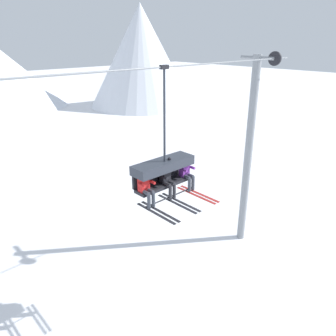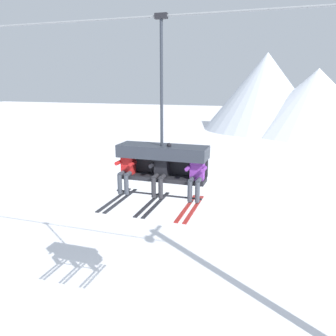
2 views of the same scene
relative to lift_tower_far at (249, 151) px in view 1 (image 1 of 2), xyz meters
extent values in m
plane|color=white|center=(-7.80, 0.02, -4.71)|extent=(200.00, 200.00, 0.00)
cone|color=white|center=(18.75, 31.40, 2.37)|extent=(15.29, 15.29, 14.17)
cylinder|color=gray|center=(0.00, 0.02, -0.23)|extent=(0.36, 0.36, 8.96)
cylinder|color=gray|center=(0.00, 0.02, 4.10)|extent=(0.16, 1.60, 0.16)
cylinder|color=black|center=(0.00, -0.78, 4.10)|extent=(0.08, 0.56, 0.56)
cylinder|color=gray|center=(-8.05, -0.78, 4.10)|extent=(18.11, 0.05, 0.05)
cube|color=#232328|center=(-6.00, -0.78, 0.43)|extent=(2.15, 0.48, 0.10)
cube|color=#232328|center=(-6.00, -0.50, 0.70)|extent=(2.15, 0.08, 0.45)
cube|color=#2D333D|center=(-6.00, -0.72, 1.08)|extent=(2.19, 0.68, 0.30)
cylinder|color=black|center=(-6.00, -1.10, 0.10)|extent=(2.15, 0.04, 0.04)
cylinder|color=#2D333D|center=(-6.00, -0.78, 2.64)|extent=(0.07, 0.07, 2.82)
cube|color=black|center=(-6.00, -0.78, 4.10)|extent=(0.28, 0.12, 0.12)
cube|color=red|center=(-6.89, -0.80, 0.74)|extent=(0.32, 0.22, 0.52)
sphere|color=#284C93|center=(-6.89, -0.80, 1.10)|extent=(0.22, 0.22, 0.22)
ellipsoid|color=black|center=(-6.89, -0.90, 1.10)|extent=(0.17, 0.04, 0.08)
cylinder|color=#3D424C|center=(-6.98, -0.97, 0.52)|extent=(0.11, 0.34, 0.11)
cylinder|color=#3D424C|center=(-6.80, -0.97, 0.52)|extent=(0.11, 0.34, 0.11)
cylinder|color=#3D424C|center=(-6.98, -1.14, 0.28)|extent=(0.11, 0.11, 0.48)
cylinder|color=#3D424C|center=(-6.80, -1.14, 0.28)|extent=(0.11, 0.11, 0.48)
cube|color=#232328|center=(-6.98, -1.44, -0.01)|extent=(0.09, 1.70, 0.02)
cube|color=#232328|center=(-6.80, -1.44, -0.01)|extent=(0.09, 1.70, 0.02)
cylinder|color=red|center=(-7.08, -0.95, 0.78)|extent=(0.09, 0.30, 0.09)
cylinder|color=red|center=(-6.70, -0.95, 0.78)|extent=(0.09, 0.30, 0.09)
cube|color=black|center=(-6.00, -0.80, 0.74)|extent=(0.32, 0.22, 0.52)
sphere|color=maroon|center=(-6.00, -0.80, 1.10)|extent=(0.22, 0.22, 0.22)
ellipsoid|color=black|center=(-6.00, -0.90, 1.10)|extent=(0.17, 0.04, 0.08)
cylinder|color=#2D2D33|center=(-6.09, -0.97, 0.52)|extent=(0.11, 0.34, 0.11)
cylinder|color=#2D2D33|center=(-5.91, -0.97, 0.52)|extent=(0.11, 0.34, 0.11)
cylinder|color=#2D2D33|center=(-6.09, -1.14, 0.28)|extent=(0.11, 0.11, 0.48)
cylinder|color=#2D2D33|center=(-5.91, -1.14, 0.28)|extent=(0.11, 0.11, 0.48)
cube|color=#232328|center=(-6.09, -1.44, -0.01)|extent=(0.09, 1.70, 0.02)
cube|color=#232328|center=(-5.91, -1.44, -0.01)|extent=(0.09, 1.70, 0.02)
cylinder|color=black|center=(-6.19, -0.95, 0.78)|extent=(0.09, 0.30, 0.09)
cylinder|color=black|center=(-5.82, -0.80, 1.09)|extent=(0.09, 0.09, 0.30)
sphere|color=black|center=(-5.82, -0.80, 1.26)|extent=(0.11, 0.11, 0.11)
cube|color=purple|center=(-5.12, -0.80, 0.74)|extent=(0.32, 0.22, 0.52)
sphere|color=silver|center=(-5.12, -0.80, 1.10)|extent=(0.22, 0.22, 0.22)
ellipsoid|color=black|center=(-5.12, -0.90, 1.10)|extent=(0.17, 0.04, 0.08)
cylinder|color=#3D424C|center=(-5.20, -0.97, 0.52)|extent=(0.11, 0.34, 0.11)
cylinder|color=#3D424C|center=(-5.03, -0.97, 0.52)|extent=(0.11, 0.34, 0.11)
cylinder|color=#3D424C|center=(-5.20, -1.14, 0.28)|extent=(0.11, 0.11, 0.48)
cylinder|color=#3D424C|center=(-5.03, -1.14, 0.28)|extent=(0.11, 0.11, 0.48)
cube|color=#B22823|center=(-5.20, -1.44, -0.01)|extent=(0.09, 1.70, 0.02)
cube|color=#B22823|center=(-5.03, -1.44, -0.01)|extent=(0.09, 1.70, 0.02)
cylinder|color=purple|center=(-5.30, -0.95, 0.78)|extent=(0.09, 0.30, 0.09)
cylinder|color=purple|center=(-4.93, -0.95, 0.78)|extent=(0.09, 0.30, 0.09)
camera|label=1|loc=(-12.55, -7.98, 4.86)|focal=35.00mm
camera|label=2|loc=(-3.51, -8.08, 2.70)|focal=35.00mm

